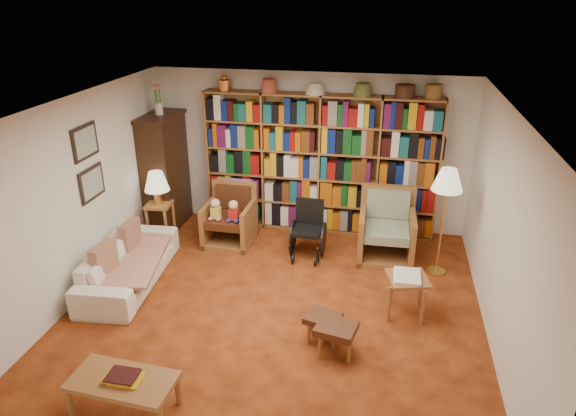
% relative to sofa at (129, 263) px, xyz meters
% --- Properties ---
extents(floor, '(5.00, 5.00, 0.00)m').
position_rel_sofa_xyz_m(floor, '(2.05, -0.19, -0.28)').
color(floor, '#A24519').
rests_on(floor, ground).
extents(ceiling, '(5.00, 5.00, 0.00)m').
position_rel_sofa_xyz_m(ceiling, '(2.05, -0.19, 2.22)').
color(ceiling, silver).
rests_on(ceiling, wall_back).
extents(wall_back, '(5.00, 0.00, 5.00)m').
position_rel_sofa_xyz_m(wall_back, '(2.05, 2.31, 0.97)').
color(wall_back, white).
rests_on(wall_back, floor).
extents(wall_front, '(5.00, 0.00, 5.00)m').
position_rel_sofa_xyz_m(wall_front, '(2.05, -2.69, 0.97)').
color(wall_front, white).
rests_on(wall_front, floor).
extents(wall_left, '(0.00, 5.00, 5.00)m').
position_rel_sofa_xyz_m(wall_left, '(-0.45, -0.19, 0.97)').
color(wall_left, white).
rests_on(wall_left, floor).
extents(wall_right, '(0.00, 5.00, 5.00)m').
position_rel_sofa_xyz_m(wall_right, '(4.55, -0.19, 0.97)').
color(wall_right, white).
rests_on(wall_right, floor).
extents(bookshelf, '(3.60, 0.30, 2.42)m').
position_rel_sofa_xyz_m(bookshelf, '(2.25, 2.14, 0.89)').
color(bookshelf, '#A26032').
rests_on(bookshelf, floor).
extents(curio_cabinet, '(0.50, 0.95, 2.40)m').
position_rel_sofa_xyz_m(curio_cabinet, '(-0.20, 1.81, 0.67)').
color(curio_cabinet, '#331A0E').
rests_on(curio_cabinet, floor).
extents(framed_pictures, '(0.03, 0.52, 0.97)m').
position_rel_sofa_xyz_m(framed_pictures, '(-0.43, 0.11, 1.35)').
color(framed_pictures, black).
rests_on(framed_pictures, wall_left).
extents(sofa, '(1.97, 0.90, 0.56)m').
position_rel_sofa_xyz_m(sofa, '(0.00, 0.00, 0.00)').
color(sofa, '#F1E8CD').
rests_on(sofa, floor).
extents(sofa_throw, '(0.99, 1.50, 0.04)m').
position_rel_sofa_xyz_m(sofa_throw, '(0.05, 0.00, 0.02)').
color(sofa_throw, beige).
rests_on(sofa_throw, sofa).
extents(cushion_left, '(0.13, 0.41, 0.40)m').
position_rel_sofa_xyz_m(cushion_left, '(-0.13, 0.35, 0.17)').
color(cushion_left, maroon).
rests_on(cushion_left, sofa).
extents(cushion_right, '(0.18, 0.43, 0.41)m').
position_rel_sofa_xyz_m(cushion_right, '(-0.13, -0.35, 0.17)').
color(cushion_right, maroon).
rests_on(cushion_right, sofa).
extents(side_table_lamp, '(0.41, 0.41, 0.62)m').
position_rel_sofa_xyz_m(side_table_lamp, '(-0.10, 1.25, 0.16)').
color(side_table_lamp, '#A26032').
rests_on(side_table_lamp, floor).
extents(table_lamp, '(0.38, 0.38, 0.51)m').
position_rel_sofa_xyz_m(table_lamp, '(-0.10, 1.25, 0.68)').
color(table_lamp, gold).
rests_on(table_lamp, side_table_lamp).
extents(armchair_leather, '(0.73, 0.78, 0.92)m').
position_rel_sofa_xyz_m(armchair_leather, '(0.97, 1.47, 0.09)').
color(armchair_leather, '#A26032').
rests_on(armchair_leather, floor).
extents(armchair_sage, '(0.82, 0.85, 1.00)m').
position_rel_sofa_xyz_m(armchair_sage, '(3.35, 1.46, 0.10)').
color(armchair_sage, '#A26032').
rests_on(armchair_sage, floor).
extents(wheelchair, '(0.48, 0.67, 0.84)m').
position_rel_sofa_xyz_m(wheelchair, '(2.22, 1.25, 0.10)').
color(wheelchair, black).
rests_on(wheelchair, floor).
extents(floor_lamp, '(0.40, 0.40, 1.53)m').
position_rel_sofa_xyz_m(floor_lamp, '(4.07, 1.06, 1.04)').
color(floor_lamp, gold).
rests_on(floor_lamp, floor).
extents(side_table_papers, '(0.56, 0.56, 0.54)m').
position_rel_sofa_xyz_m(side_table_papers, '(3.62, -0.03, 0.15)').
color(side_table_papers, '#A26032').
rests_on(side_table_papers, floor).
extents(footstool_a, '(0.44, 0.40, 0.32)m').
position_rel_sofa_xyz_m(footstool_a, '(2.70, -0.71, -0.02)').
color(footstool_a, '#4C2614').
rests_on(footstool_a, floor).
extents(footstool_b, '(0.48, 0.43, 0.35)m').
position_rel_sofa_xyz_m(footstool_b, '(2.88, -0.92, 0.01)').
color(footstool_b, '#4C2614').
rests_on(footstool_b, floor).
extents(coffee_table, '(1.00, 0.54, 0.45)m').
position_rel_sofa_xyz_m(coffee_table, '(1.05, -2.15, 0.06)').
color(coffee_table, '#A26032').
rests_on(coffee_table, floor).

